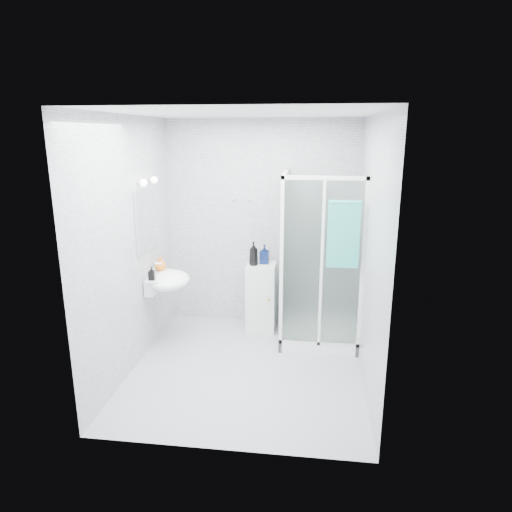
# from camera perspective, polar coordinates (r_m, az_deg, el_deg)

# --- Properties ---
(room) EXTENTS (2.40, 2.60, 2.60)m
(room) POSITION_cam_1_polar(r_m,az_deg,el_deg) (4.51, -1.20, 0.71)
(room) COLOR silver
(room) RESTS_ON ground
(shower_enclosure) EXTENTS (0.90, 0.95, 2.00)m
(shower_enclosure) POSITION_cam_1_polar(r_m,az_deg,el_deg) (5.46, 7.06, -6.22)
(shower_enclosure) COLOR white
(shower_enclosure) RESTS_ON ground
(wall_basin) EXTENTS (0.46, 0.56, 0.35)m
(wall_basin) POSITION_cam_1_polar(r_m,az_deg,el_deg) (5.30, -11.05, -3.04)
(wall_basin) COLOR white
(wall_basin) RESTS_ON ground
(mirror) EXTENTS (0.02, 0.60, 0.70)m
(mirror) POSITION_cam_1_polar(r_m,az_deg,el_deg) (5.20, -13.53, 4.47)
(mirror) COLOR white
(mirror) RESTS_ON room
(vanity_lights) EXTENTS (0.10, 0.40, 0.08)m
(vanity_lights) POSITION_cam_1_polar(r_m,az_deg,el_deg) (5.12, -13.30, 9.09)
(vanity_lights) COLOR silver
(vanity_lights) RESTS_ON room
(wall_hooks) EXTENTS (0.23, 0.06, 0.03)m
(wall_hooks) POSITION_cam_1_polar(r_m,az_deg,el_deg) (5.71, -1.84, 7.03)
(wall_hooks) COLOR silver
(wall_hooks) RESTS_ON room
(storage_cabinet) EXTENTS (0.36, 0.38, 0.87)m
(storage_cabinet) POSITION_cam_1_polar(r_m,az_deg,el_deg) (5.74, 0.65, -5.17)
(storage_cabinet) COLOR white
(storage_cabinet) RESTS_ON ground
(hand_towel) EXTENTS (0.33, 0.05, 0.71)m
(hand_towel) POSITION_cam_1_polar(r_m,az_deg,el_deg) (4.80, 10.89, 2.86)
(hand_towel) COLOR teal
(hand_towel) RESTS_ON shower_enclosure
(shampoo_bottle_a) EXTENTS (0.12, 0.12, 0.29)m
(shampoo_bottle_a) POSITION_cam_1_polar(r_m,az_deg,el_deg) (5.52, -0.31, 0.32)
(shampoo_bottle_a) COLOR black
(shampoo_bottle_a) RESTS_ON storage_cabinet
(shampoo_bottle_b) EXTENTS (0.11, 0.11, 0.24)m
(shampoo_bottle_b) POSITION_cam_1_polar(r_m,az_deg,el_deg) (5.60, 1.05, 0.24)
(shampoo_bottle_b) COLOR #0B1843
(shampoo_bottle_b) RESTS_ON storage_cabinet
(soap_dispenser_orange) EXTENTS (0.17, 0.17, 0.17)m
(soap_dispenser_orange) POSITION_cam_1_polar(r_m,az_deg,el_deg) (5.44, -11.86, -0.93)
(soap_dispenser_orange) COLOR orange
(soap_dispenser_orange) RESTS_ON wall_basin
(soap_dispenser_black) EXTENTS (0.07, 0.08, 0.15)m
(soap_dispenser_black) POSITION_cam_1_polar(r_m,az_deg,el_deg) (5.12, -12.91, -2.13)
(soap_dispenser_black) COLOR black
(soap_dispenser_black) RESTS_ON wall_basin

